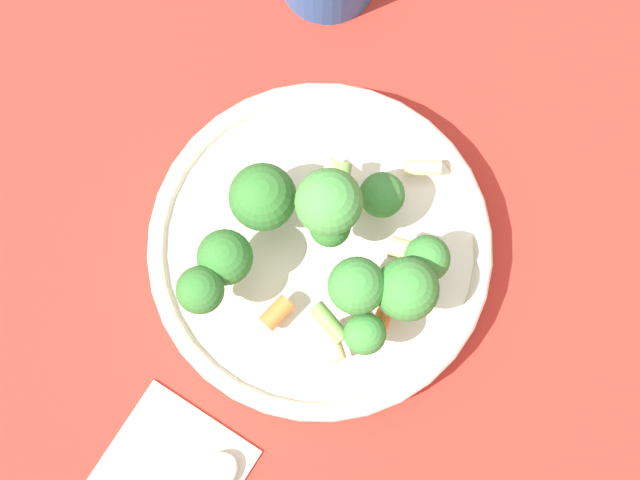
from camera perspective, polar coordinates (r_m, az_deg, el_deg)
name	(u,v)px	position (r m, az deg, el deg)	size (l,w,h in m)	color
ground_plane	(320,254)	(0.68, 0.00, -0.91)	(3.00, 3.00, 0.00)	#B72D23
bowl	(320,249)	(0.66, 0.00, -0.57)	(0.25, 0.25, 0.04)	beige
pasta_salad	(324,246)	(0.60, 0.25, -0.38)	(0.21, 0.15, 0.10)	#8CB766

